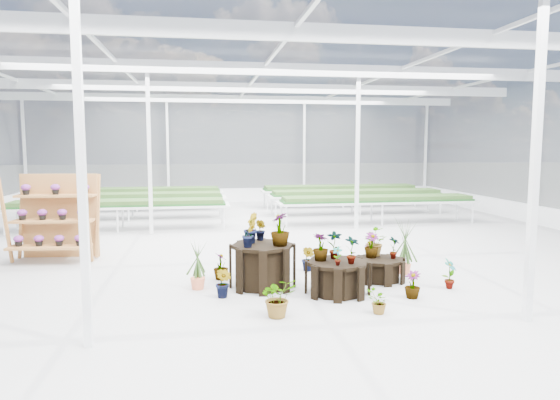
{
  "coord_description": "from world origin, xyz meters",
  "views": [
    {
      "loc": [
        -1.57,
        -10.29,
        2.49
      ],
      "look_at": [
        0.13,
        0.52,
        1.3
      ],
      "focal_mm": 32.0,
      "sensor_mm": 36.0,
      "label": 1
    }
  ],
  "objects": [
    {
      "name": "nursery_plants",
      "position": [
        0.42,
        -1.76,
        0.53
      ],
      "size": [
        4.72,
        3.24,
        1.35
      ],
      "color": "#2C491E",
      "rests_on": "ground"
    },
    {
      "name": "greenhouse_shell",
      "position": [
        0.0,
        0.0,
        2.25
      ],
      "size": [
        18.0,
        24.0,
        4.5
      ],
      "primitive_type": null,
      "color": "white",
      "rests_on": "ground"
    },
    {
      "name": "plinth_tall",
      "position": [
        -0.54,
        -1.72,
        0.38
      ],
      "size": [
        1.24,
        1.24,
        0.77
      ],
      "primitive_type": "cylinder",
      "rotation": [
        0.0,
        0.0,
        -0.1
      ],
      "color": "black",
      "rests_on": "ground"
    },
    {
      "name": "shelf_rack",
      "position": [
        -4.75,
        0.98,
        0.94
      ],
      "size": [
        1.85,
        1.1,
        1.88
      ],
      "primitive_type": null,
      "rotation": [
        0.0,
        0.0,
        -0.09
      ],
      "color": "#9E6733",
      "rests_on": "ground"
    },
    {
      "name": "steel_frame",
      "position": [
        0.0,
        0.0,
        2.25
      ],
      "size": [
        18.0,
        24.0,
        4.5
      ],
      "primitive_type": null,
      "color": "silver",
      "rests_on": "ground"
    },
    {
      "name": "nursery_benches",
      "position": [
        0.0,
        7.2,
        0.42
      ],
      "size": [
        16.0,
        7.0,
        0.84
      ],
      "primitive_type": null,
      "color": "silver",
      "rests_on": "ground"
    },
    {
      "name": "plinth_mid",
      "position": [
        0.66,
        -2.32,
        0.28
      ],
      "size": [
        1.29,
        1.29,
        0.56
      ],
      "primitive_type": "cylinder",
      "rotation": [
        0.0,
        0.0,
        -0.25
      ],
      "color": "black",
      "rests_on": "ground"
    },
    {
      "name": "plinth_low",
      "position": [
        1.66,
        -1.62,
        0.21
      ],
      "size": [
        0.93,
        0.93,
        0.41
      ],
      "primitive_type": "cylinder",
      "rotation": [
        0.0,
        0.0,
        -0.01
      ],
      "color": "black",
      "rests_on": "ground"
    },
    {
      "name": "ground_plane",
      "position": [
        0.0,
        0.0,
        0.0
      ],
      "size": [
        24.0,
        24.0,
        0.0
      ],
      "primitive_type": "plane",
      "color": "gray",
      "rests_on": "ground"
    }
  ]
}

